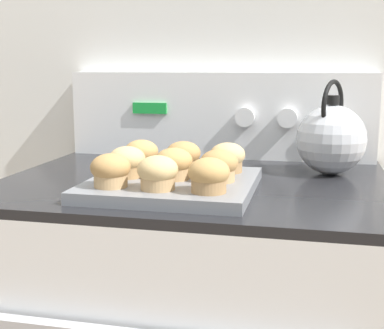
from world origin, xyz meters
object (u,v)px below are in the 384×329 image
at_px(muffin_r1_c0, 127,162).
at_px(muffin_r2_c2, 227,158).
at_px(muffin_r1_c2, 219,166).
at_px(muffin_pan, 173,184).
at_px(muffin_r2_c1, 183,156).
at_px(muffin_r0_c1, 158,173).
at_px(muffin_r0_c2, 209,175).
at_px(muffin_r0_c0, 111,171).
at_px(muffin_r1_c1, 174,164).
at_px(muffin_r2_c0, 141,154).
at_px(tea_kettle, 331,138).

height_order(muffin_r1_c0, muffin_r2_c2, same).
relative_size(muffin_r1_c2, muffin_r2_c2, 1.00).
distance_m(muffin_pan, muffin_r2_c1, 0.10).
bearing_deg(muffin_r0_c1, muffin_r0_c2, -0.60).
distance_m(muffin_r1_c2, muffin_r2_c2, 0.09).
xyz_separation_m(muffin_r0_c0, muffin_r1_c1, (0.09, 0.09, 0.00)).
relative_size(muffin_r2_c0, muffin_r2_c1, 1.00).
distance_m(muffin_r2_c1, tea_kettle, 0.33).
relative_size(muffin_r0_c1, muffin_r1_c2, 1.00).
height_order(muffin_r2_c0, muffin_r2_c2, same).
bearing_deg(tea_kettle, muffin_r0_c1, -132.99).
xyz_separation_m(muffin_r1_c1, muffin_r2_c2, (0.09, 0.09, 0.00)).
distance_m(muffin_r1_c0, muffin_r1_c2, 0.18).
relative_size(muffin_r2_c2, tea_kettle, 0.35).
xyz_separation_m(muffin_r0_c1, muffin_r2_c1, (0.00, 0.18, 0.00)).
bearing_deg(muffin_r0_c0, muffin_r2_c1, 63.87).
bearing_deg(muffin_r2_c0, muffin_pan, -45.02).
xyz_separation_m(muffin_r0_c2, muffin_r1_c1, (-0.09, 0.09, 0.00)).
height_order(muffin_r0_c2, muffin_r2_c2, same).
bearing_deg(tea_kettle, muffin_r1_c0, -149.07).
height_order(muffin_r1_c0, muffin_r1_c2, same).
height_order(muffin_r0_c0, tea_kettle, tea_kettle).
relative_size(muffin_r2_c1, muffin_r2_c2, 1.00).
bearing_deg(muffin_r2_c1, muffin_r2_c2, -0.11).
bearing_deg(tea_kettle, muffin_r1_c1, -141.89).
bearing_deg(muffin_pan, muffin_r2_c2, 44.99).
height_order(muffin_r0_c1, muffin_r0_c2, same).
xyz_separation_m(muffin_r1_c2, muffin_r2_c0, (-0.18, 0.09, 0.00)).
distance_m(muffin_pan, muffin_r1_c0, 0.10).
bearing_deg(muffin_r2_c1, muffin_r2_c0, 179.05).
bearing_deg(muffin_r0_c2, muffin_r2_c1, 116.08).
xyz_separation_m(muffin_pan, muffin_r2_c2, (0.09, 0.09, 0.04)).
bearing_deg(muffin_r0_c0, muffin_r1_c2, 26.36).
distance_m(muffin_r0_c0, muffin_r0_c1, 0.09).
distance_m(muffin_pan, muffin_r1_c2, 0.10).
relative_size(muffin_r1_c0, muffin_r2_c2, 1.00).
bearing_deg(muffin_r1_c0, muffin_r0_c1, -45.30).
bearing_deg(muffin_r0_c2, muffin_r2_c0, 134.44).
distance_m(muffin_pan, muffin_r0_c1, 0.10).
bearing_deg(muffin_pan, muffin_r2_c0, 134.98).
relative_size(muffin_r0_c2, muffin_r2_c2, 1.00).
height_order(muffin_r2_c0, tea_kettle, tea_kettle).
xyz_separation_m(muffin_pan, muffin_r2_c1, (-0.00, 0.09, 0.04)).
bearing_deg(muffin_r1_c1, muffin_r2_c1, 92.41).
height_order(muffin_pan, muffin_r2_c0, muffin_r2_c0).
relative_size(muffin_pan, muffin_r1_c2, 4.32).
distance_m(muffin_r0_c0, muffin_r1_c0, 0.09).
height_order(muffin_pan, muffin_r1_c2, muffin_r1_c2).
bearing_deg(muffin_r1_c0, tea_kettle, 30.93).
relative_size(muffin_r1_c1, muffin_r1_c2, 1.00).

